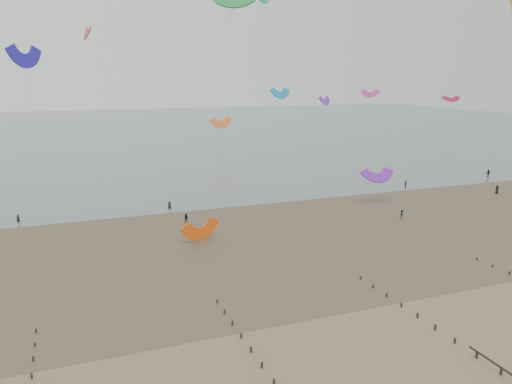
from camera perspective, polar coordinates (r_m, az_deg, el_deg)
ground at (r=51.36m, az=15.40°, el=-15.16°), size 500.00×500.00×0.00m
sea_and_shore at (r=78.02m, az=-2.14°, el=-4.77°), size 500.00×665.00×0.03m
kitesurfer_lead at (r=92.26m, az=-9.86°, el=-1.57°), size 0.71×0.54×1.78m
kitesurfers at (r=110.03m, az=18.02°, el=0.32°), size 116.09×24.18×1.79m
grounded_kite at (r=75.50m, az=-6.30°, el=-5.46°), size 7.27×6.62×3.24m
kites_airborne at (r=128.89m, az=-18.97°, el=11.74°), size 246.53×125.33×40.24m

